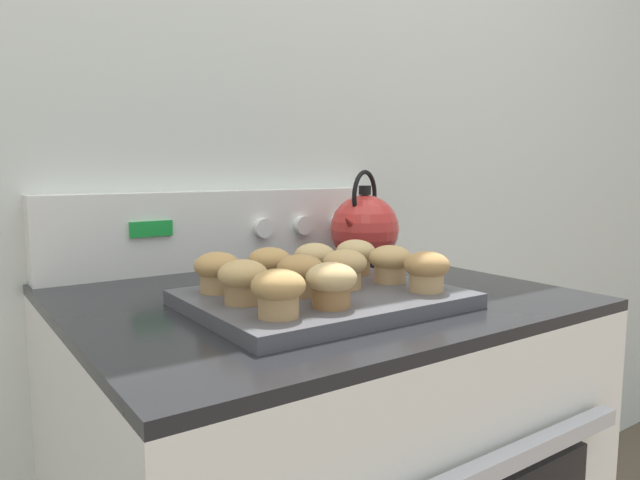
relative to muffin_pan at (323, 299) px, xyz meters
name	(u,v)px	position (x,y,z in m)	size (l,w,h in m)	color
wall_back	(214,124)	(0.04, 0.47, 0.30)	(8.00, 0.05, 2.40)	silver
control_panel	(227,229)	(0.04, 0.42, 0.07)	(0.78, 0.07, 0.16)	white
muffin_pan	(323,299)	(0.00, 0.00, 0.00)	(0.40, 0.31, 0.02)	#4C4C51
muffin_r0_c0	(278,291)	(-0.13, -0.09, 0.04)	(0.07, 0.07, 0.06)	tan
muffin_r0_c1	(331,283)	(-0.05, -0.09, 0.04)	(0.07, 0.07, 0.06)	olive
muffin_r0_c3	(427,270)	(0.13, -0.09, 0.04)	(0.07, 0.07, 0.06)	tan
muffin_r1_c0	(243,280)	(-0.14, 0.00, 0.04)	(0.07, 0.07, 0.06)	#A37A4C
muffin_r1_c1	(300,273)	(-0.04, 0.00, 0.04)	(0.07, 0.07, 0.06)	#A37A4C
muffin_r1_c2	(345,267)	(0.04, 0.00, 0.04)	(0.07, 0.07, 0.06)	tan
muffin_r1_c3	(390,262)	(0.14, 0.00, 0.04)	(0.07, 0.07, 0.06)	tan
muffin_r2_c0	(217,271)	(-0.13, 0.09, 0.04)	(0.07, 0.07, 0.06)	tan
muffin_r2_c1	(270,265)	(-0.04, 0.09, 0.04)	(0.07, 0.07, 0.06)	tan
muffin_r2_c2	(315,260)	(0.05, 0.09, 0.04)	(0.07, 0.07, 0.06)	#A37A4C
muffin_r2_c3	(356,255)	(0.13, 0.09, 0.04)	(0.07, 0.07, 0.06)	olive
tea_kettle	(364,228)	(0.30, 0.27, 0.07)	(0.18, 0.15, 0.21)	red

